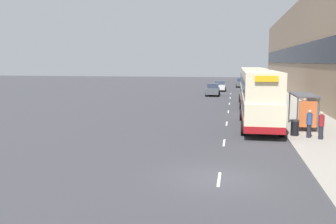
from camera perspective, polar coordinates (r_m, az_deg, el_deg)
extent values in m
plane|color=#38383D|center=(16.55, 7.81, -9.94)|extent=(220.00, 220.00, 0.00)
cube|color=gray|center=(54.81, 16.30, 2.19)|extent=(5.00, 93.00, 0.14)
cube|color=#9E846B|center=(55.20, 20.74, 8.94)|extent=(3.00, 93.00, 13.42)
cube|color=black|center=(54.93, 19.11, 8.33)|extent=(0.12, 89.28, 2.42)
cube|color=silver|center=(16.36, 7.79, -10.12)|extent=(0.12, 2.00, 0.01)
cube|color=silver|center=(23.53, 8.54, -4.65)|extent=(0.12, 2.00, 0.01)
cube|color=silver|center=(30.81, 8.94, -1.74)|extent=(0.12, 2.00, 0.01)
cube|color=silver|center=(38.15, 9.18, 0.05)|extent=(0.12, 2.00, 0.01)
cube|color=silver|center=(45.51, 9.34, 1.26)|extent=(0.12, 2.00, 0.01)
cube|color=silver|center=(52.88, 9.46, 2.13)|extent=(0.12, 2.00, 0.01)
cube|color=silver|center=(60.27, 9.55, 2.79)|extent=(0.12, 2.00, 0.01)
cube|color=#4C4C51|center=(29.39, 19.96, 2.50)|extent=(1.60, 4.20, 0.08)
cylinder|color=#4C4C51|center=(27.44, 19.11, -0.41)|extent=(0.10, 0.10, 2.40)
cylinder|color=#4C4C51|center=(31.37, 17.99, 0.60)|extent=(0.10, 0.10, 2.40)
cylinder|color=#4C4C51|center=(27.70, 21.97, -0.47)|extent=(0.10, 0.10, 2.40)
cylinder|color=#4C4C51|center=(31.59, 20.50, 0.54)|extent=(0.10, 0.10, 2.40)
cube|color=#99A8B2|center=(29.62, 21.14, 0.30)|extent=(0.04, 3.68, 1.92)
cube|color=#D86633|center=(27.61, 20.53, -0.32)|extent=(1.19, 0.10, 1.82)
cube|color=maroon|center=(29.66, 20.26, -1.35)|extent=(0.36, 2.80, 0.08)
cube|color=beige|center=(29.12, 13.80, 0.41)|extent=(2.55, 10.34, 1.85)
cube|color=beige|center=(28.95, 13.92, 4.14)|extent=(2.50, 10.03, 1.95)
cube|color=maroon|center=(29.21, 13.76, -0.96)|extent=(2.58, 10.39, 0.45)
cube|color=#2D3847|center=(29.08, 13.82, 1.13)|extent=(2.58, 9.72, 0.81)
cube|color=#2D3847|center=(28.95, 13.91, 3.95)|extent=(2.55, 9.72, 0.94)
cube|color=yellow|center=(23.79, 14.77, 4.91)|extent=(1.40, 0.08, 0.36)
cylinder|color=black|center=(32.67, 11.13, -0.39)|extent=(0.30, 1.00, 1.00)
cylinder|color=black|center=(32.82, 15.59, -0.49)|extent=(0.30, 1.00, 1.00)
cylinder|color=black|center=(26.03, 11.37, -2.42)|extent=(0.30, 1.00, 1.00)
cylinder|color=black|center=(26.22, 16.96, -2.53)|extent=(0.30, 1.00, 1.00)
cube|color=beige|center=(43.57, 12.71, 2.77)|extent=(2.55, 11.19, 1.85)
cube|color=beige|center=(43.45, 12.78, 5.26)|extent=(2.50, 10.85, 1.95)
cube|color=maroon|center=(43.63, 12.68, 1.85)|extent=(2.58, 11.24, 0.45)
cube|color=#2D3847|center=(43.54, 12.72, 3.25)|extent=(2.58, 10.51, 0.81)
cube|color=#2D3847|center=(43.46, 12.77, 5.14)|extent=(2.55, 10.51, 0.94)
cube|color=yellow|center=(37.87, 13.19, 5.88)|extent=(1.40, 0.08, 0.36)
cylinder|color=black|center=(47.40, 10.93, 2.07)|extent=(0.30, 1.00, 1.00)
cylinder|color=black|center=(47.50, 14.01, 2.00)|extent=(0.30, 1.00, 1.00)
cylinder|color=black|center=(40.16, 11.06, 1.09)|extent=(0.30, 1.00, 1.00)
cylinder|color=black|center=(40.29, 14.69, 1.00)|extent=(0.30, 1.00, 1.00)
cube|color=#4C5156|center=(55.82, 6.84, 3.20)|extent=(1.83, 3.94, 0.83)
cube|color=#2D3847|center=(55.96, 6.87, 3.99)|extent=(1.61, 1.89, 0.68)
cylinder|color=black|center=(54.59, 7.72, 2.65)|extent=(0.20, 0.60, 0.60)
cylinder|color=black|center=(54.70, 5.80, 2.69)|extent=(0.20, 0.60, 0.60)
cylinder|color=black|center=(57.02, 7.82, 2.85)|extent=(0.20, 0.60, 0.60)
cylinder|color=black|center=(57.12, 5.99, 2.89)|extent=(0.20, 0.60, 0.60)
cube|color=silver|center=(65.21, 7.91, 3.79)|extent=(1.84, 3.92, 0.79)
cube|color=#2D3847|center=(65.36, 7.92, 4.44)|extent=(1.62, 1.88, 0.65)
cylinder|color=black|center=(64.00, 8.68, 3.35)|extent=(0.20, 0.60, 0.60)
cylinder|color=black|center=(64.07, 7.03, 3.39)|extent=(0.20, 0.60, 0.60)
cylinder|color=black|center=(66.42, 8.73, 3.50)|extent=(0.20, 0.60, 0.60)
cylinder|color=black|center=(66.49, 7.15, 3.54)|extent=(0.20, 0.60, 0.60)
cube|color=#4C5156|center=(75.99, 11.10, 4.27)|extent=(1.89, 4.20, 0.82)
cube|color=#2D3847|center=(75.75, 11.12, 4.83)|extent=(1.66, 2.02, 0.67)
cylinder|color=black|center=(77.31, 10.38, 4.04)|extent=(0.20, 0.60, 0.60)
cylinder|color=black|center=(77.34, 11.78, 4.00)|extent=(0.20, 0.60, 0.60)
cylinder|color=black|center=(74.71, 10.39, 3.91)|extent=(0.20, 0.60, 0.60)
cylinder|color=black|center=(74.74, 11.84, 3.88)|extent=(0.20, 0.60, 0.60)
cylinder|color=#23232D|center=(25.74, 20.67, -2.72)|extent=(0.29, 0.29, 0.86)
cylinder|color=navy|center=(25.62, 20.76, -1.00)|extent=(0.36, 0.36, 0.71)
sphere|color=tan|center=(25.56, 20.81, 0.05)|extent=(0.23, 0.23, 0.23)
cylinder|color=#23232D|center=(33.36, 19.98, -0.42)|extent=(0.29, 0.29, 0.86)
cylinder|color=navy|center=(33.26, 20.04, 0.92)|extent=(0.36, 0.36, 0.71)
sphere|color=tan|center=(33.22, 20.08, 1.73)|extent=(0.23, 0.23, 0.23)
cylinder|color=#23232D|center=(34.31, 21.02, -0.24)|extent=(0.30, 0.30, 0.88)
cylinder|color=#997F51|center=(34.22, 21.08, 1.10)|extent=(0.37, 0.37, 0.74)
sphere|color=tan|center=(34.17, 21.12, 1.92)|extent=(0.24, 0.24, 0.24)
cylinder|color=#23232D|center=(25.48, 22.26, -2.93)|extent=(0.29, 0.29, 0.84)
cylinder|color=maroon|center=(25.36, 22.35, -1.23)|extent=(0.35, 0.35, 0.70)
sphere|color=tan|center=(25.30, 22.40, -0.19)|extent=(0.23, 0.23, 0.23)
cylinder|color=black|center=(26.15, 18.75, -2.38)|extent=(0.52, 0.52, 0.95)
cylinder|color=#2D2D33|center=(26.07, 18.80, -1.24)|extent=(0.55, 0.55, 0.10)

